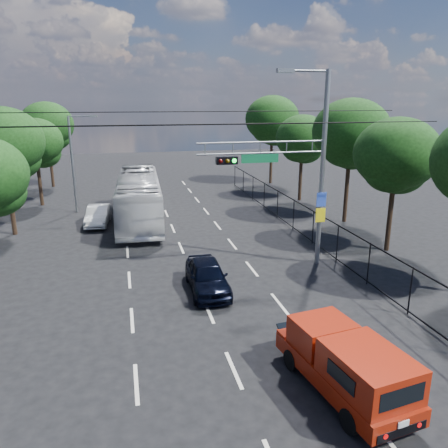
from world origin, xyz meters
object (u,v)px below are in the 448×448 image
object	(u,v)px
signal_mast	(300,163)
navy_hatchback	(207,276)
red_pickup	(345,363)
white_bus	(139,198)
white_van	(98,215)

from	to	relation	value
signal_mast	navy_hatchback	distance (m)	7.01
red_pickup	white_bus	xyz separation A→B (m)	(-4.80, 20.14, 0.68)
navy_hatchback	white_van	size ratio (longest dim) A/B	1.04
white_bus	white_van	size ratio (longest dim) A/B	3.05
signal_mast	navy_hatchback	world-z (taller)	signal_mast
navy_hatchback	white_bus	bearing A→B (deg)	101.64
white_bus	signal_mast	bearing A→B (deg)	-52.47
signal_mast	white_bus	bearing A→B (deg)	125.05
white_van	navy_hatchback	bearing A→B (deg)	-61.91
white_bus	white_van	bearing A→B (deg)	-172.44
white_bus	white_van	world-z (taller)	white_bus
navy_hatchback	red_pickup	bearing A→B (deg)	-71.42
red_pickup	white_bus	bearing A→B (deg)	103.41
signal_mast	navy_hatchback	xyz separation A→B (m)	(-4.95, -2.00, -4.55)
red_pickup	navy_hatchback	xyz separation A→B (m)	(-2.46, 7.76, -0.28)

